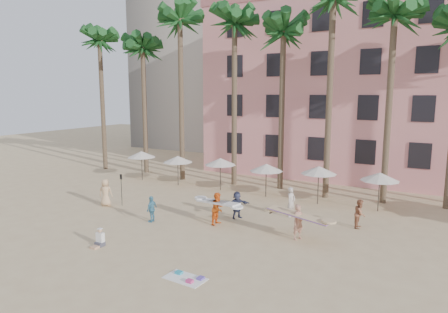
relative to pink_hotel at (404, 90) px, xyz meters
name	(u,v)px	position (x,y,z in m)	size (l,w,h in m)	color
ground	(183,259)	(-7.00, -26.00, -8.00)	(120.00, 120.00, 0.00)	#D1B789
pink_hotel	(404,90)	(0.00, 0.00, 0.00)	(35.00, 14.00, 16.00)	pink
palm_row	(301,22)	(-6.49, -11.00, 4.97)	(44.40, 5.40, 16.30)	brown
umbrella_row	(242,164)	(-10.00, -13.50, -5.67)	(22.50, 2.70, 2.73)	#332B23
beach_towel	(187,278)	(-5.72, -27.60, -7.97)	(1.87, 1.13, 0.14)	white
carrier_yellow	(298,220)	(-3.04, -20.88, -6.93)	(3.48, 1.24, 1.92)	tan
carrier_white	(218,208)	(-8.04, -20.79, -6.98)	(3.05, 1.44, 1.94)	orange
beachgoers	(221,203)	(-8.56, -19.47, -7.12)	(17.22, 5.97, 1.91)	teal
paddle	(121,186)	(-15.88, -20.54, -6.59)	(0.18, 0.04, 2.23)	black
seated_man	(99,240)	(-11.67, -26.74, -7.68)	(0.41, 0.72, 0.93)	#3F3F4C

